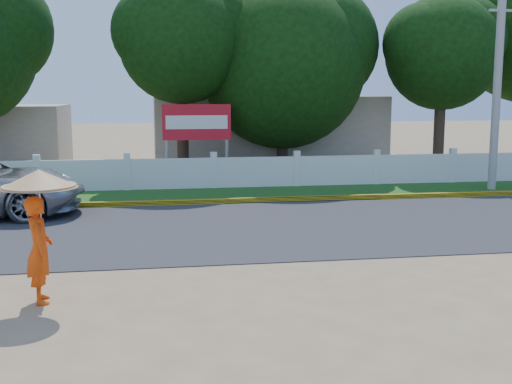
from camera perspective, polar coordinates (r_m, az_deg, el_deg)
The scene contains 10 objects.
ground at distance 11.93m, azimuth 1.57°, elevation -7.66°, with size 120.00×120.00×0.00m, color #9E8460.
road at distance 16.24m, azimuth -1.43°, elevation -3.15°, with size 60.00×7.00×0.02m, color #38383A.
grass_verge at distance 21.36m, azimuth -3.37°, elevation -0.23°, with size 60.00×3.50×0.03m, color #2D601E.
curb at distance 19.68m, azimuth -2.86°, elevation -0.81°, with size 40.00×0.18×0.16m, color yellow.
fence at distance 22.71m, azimuth -3.77°, elevation 1.68°, with size 40.00×0.10×1.10m, color silver.
building_near at distance 29.74m, azimuth 0.71°, elevation 5.44°, with size 10.00×6.00×3.20m, color #B7AD99.
utility_pole at distance 23.69m, azimuth 20.63°, elevation 8.47°, with size 0.28×0.28×6.90m, color #969693.
monk_with_parasol at distance 10.85m, azimuth -18.72°, elevation -2.08°, with size 1.20×1.20×2.18m.
billboard at distance 23.62m, azimuth -5.29°, elevation 5.82°, with size 2.50×0.13×2.95m.
tree_row at distance 26.45m, azimuth 5.03°, elevation 12.12°, with size 40.05×6.88×9.07m.
Camera 1 is at (-2.17, -11.23, 3.40)m, focal length 45.00 mm.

